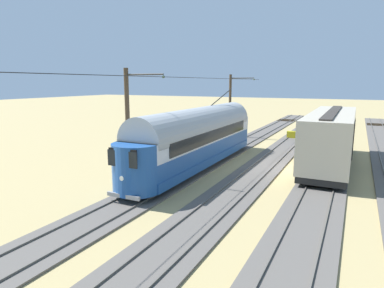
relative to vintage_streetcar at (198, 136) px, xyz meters
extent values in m
plane|color=tan|center=(-6.34, -2.20, -2.26)|extent=(220.00, 220.00, 0.00)
cube|color=#2D2316|center=(-12.67, -34.20, -2.16)|extent=(2.50, 0.24, 0.08)
cube|color=#2D2316|center=(-12.67, -33.55, -2.16)|extent=(2.50, 0.24, 0.08)
cube|color=#2D2316|center=(-12.67, -32.90, -2.16)|extent=(2.50, 0.24, 0.08)
cube|color=#2D2316|center=(-12.67, -32.25, -2.16)|extent=(2.50, 0.24, 0.08)
cube|color=#2D2316|center=(-12.67, -31.60, -2.16)|extent=(2.50, 0.24, 0.08)
cube|color=#56514C|center=(-8.45, -2.20, -2.21)|extent=(2.80, 80.00, 0.10)
cube|color=#59544C|center=(-7.73, -2.20, -2.12)|extent=(0.07, 80.00, 0.08)
cube|color=#59544C|center=(-9.17, -2.20, -2.12)|extent=(0.07, 80.00, 0.08)
cube|color=#2D2316|center=(-8.45, -34.20, -2.16)|extent=(2.50, 0.24, 0.08)
cube|color=#2D2316|center=(-8.45, -33.55, -2.16)|extent=(2.50, 0.24, 0.08)
cube|color=#2D2316|center=(-8.45, -32.90, -2.16)|extent=(2.50, 0.24, 0.08)
cube|color=#2D2316|center=(-8.45, -32.25, -2.16)|extent=(2.50, 0.24, 0.08)
cube|color=#2D2316|center=(-8.45, -31.60, -2.16)|extent=(2.50, 0.24, 0.08)
cube|color=#56514C|center=(-4.22, -2.20, -2.21)|extent=(2.80, 80.00, 0.10)
cube|color=#59544C|center=(-3.51, -2.20, -2.12)|extent=(0.07, 80.00, 0.08)
cube|color=#59544C|center=(-4.94, -2.20, -2.12)|extent=(0.07, 80.00, 0.08)
cube|color=#2D2316|center=(-4.22, -34.20, -2.16)|extent=(2.50, 0.24, 0.08)
cube|color=#2D2316|center=(-4.22, -33.55, -2.16)|extent=(2.50, 0.24, 0.08)
cube|color=#2D2316|center=(-4.22, -32.90, -2.16)|extent=(2.50, 0.24, 0.08)
cube|color=#2D2316|center=(-4.22, -32.25, -2.16)|extent=(2.50, 0.24, 0.08)
cube|color=#2D2316|center=(-4.22, -31.60, -2.16)|extent=(2.50, 0.24, 0.08)
cube|color=#56514C|center=(0.00, -2.20, -2.21)|extent=(2.80, 80.00, 0.10)
cube|color=#59544C|center=(0.72, -2.20, -2.12)|extent=(0.07, 80.00, 0.08)
cube|color=#59544C|center=(-0.72, -2.20, -2.12)|extent=(0.07, 80.00, 0.08)
cube|color=#2D2316|center=(0.00, -34.20, -2.16)|extent=(2.50, 0.24, 0.08)
cube|color=#2D2316|center=(0.00, -33.55, -2.16)|extent=(2.50, 0.24, 0.08)
cube|color=#2D2316|center=(0.00, -32.90, -2.16)|extent=(2.50, 0.24, 0.08)
cube|color=#2D2316|center=(0.00, -32.25, -2.16)|extent=(2.50, 0.24, 0.08)
cube|color=#2D2316|center=(0.00, -31.60, -2.16)|extent=(2.50, 0.24, 0.08)
cube|color=#1E4C93|center=(0.00, -0.01, -1.56)|extent=(2.65, 15.04, 0.55)
cube|color=#1E4C93|center=(0.00, -0.01, -0.81)|extent=(2.55, 15.04, 0.95)
cube|color=silver|center=(0.00, -0.01, 0.19)|extent=(2.55, 15.04, 1.05)
cylinder|color=#999EA3|center=(0.00, -0.01, 0.72)|extent=(2.65, 14.74, 2.65)
cylinder|color=#1E4C93|center=(0.00, 7.47, -0.56)|extent=(2.55, 2.55, 2.55)
cylinder|color=#1E4C93|center=(0.00, -7.48, -0.56)|extent=(2.55, 2.55, 2.55)
cube|color=black|center=(0.00, 8.60, 0.46)|extent=(1.63, 0.08, 0.36)
cube|color=black|center=(0.00, 8.64, 0.14)|extent=(1.73, 0.06, 0.80)
cube|color=black|center=(1.29, -0.01, 0.19)|extent=(0.04, 12.64, 0.80)
cube|color=black|center=(-1.29, -0.01, 0.19)|extent=(0.04, 12.64, 0.80)
cylinder|color=silver|center=(0.00, 8.73, -0.81)|extent=(0.24, 0.06, 0.24)
cube|color=gray|center=(0.00, 8.66, -1.73)|extent=(1.94, 0.12, 0.20)
cylinder|color=black|center=(0.00, -4.46, 2.64)|extent=(0.07, 4.42, 1.25)
cylinder|color=black|center=(0.72, 4.81, -1.70)|extent=(0.10, 0.76, 0.76)
cylinder|color=black|center=(-0.72, 4.81, -1.70)|extent=(0.10, 0.76, 0.76)
cylinder|color=black|center=(0.72, -4.82, -1.70)|extent=(0.10, 0.76, 0.76)
cylinder|color=black|center=(-0.72, -4.82, -1.70)|extent=(0.10, 0.76, 0.76)
cube|color=#B2A893|center=(-8.45, -4.59, 0.07)|extent=(2.90, 13.41, 3.20)
cube|color=#332D28|center=(-8.45, -4.59, 1.73)|extent=(0.70, 12.07, 0.08)
cube|color=black|center=(-8.45, -4.59, -1.73)|extent=(2.70, 13.41, 0.36)
cube|color=black|center=(-9.93, -4.59, -0.19)|extent=(0.06, 2.20, 2.56)
cylinder|color=black|center=(-9.17, -9.28, -1.66)|extent=(0.10, 0.84, 0.84)
cylinder|color=black|center=(-7.73, -9.28, -1.66)|extent=(0.10, 0.84, 0.84)
cylinder|color=black|center=(-9.17, 0.11, -1.66)|extent=(0.10, 0.84, 0.84)
cylinder|color=black|center=(-7.73, 0.11, -1.66)|extent=(0.10, 0.84, 0.84)
cylinder|color=#423323|center=(2.61, -13.69, 1.19)|extent=(0.28, 0.28, 6.90)
cylinder|color=#2D2D2D|center=(1.31, -13.69, 4.24)|extent=(2.61, 0.10, 0.10)
sphere|color=#334733|center=(0.00, -13.69, 4.09)|extent=(0.16, 0.16, 0.16)
cylinder|color=#423323|center=(2.61, 4.68, 1.19)|extent=(0.28, 0.28, 6.90)
cylinder|color=#2D2D2D|center=(1.31, 4.68, 4.24)|extent=(2.61, 0.10, 0.10)
sphere|color=#334733|center=(0.00, 4.68, 4.09)|extent=(0.16, 0.16, 0.16)
cylinder|color=black|center=(0.00, 4.68, 4.09)|extent=(0.03, 40.74, 0.03)
cylinder|color=black|center=(1.31, -13.69, 4.24)|extent=(2.61, 0.02, 0.02)
cube|color=#2D2316|center=(3.59, 0.11, -2.17)|extent=(0.24, 2.40, 0.18)
cube|color=#2D2316|center=(3.89, 0.11, -2.17)|extent=(0.24, 2.40, 0.18)
cube|color=#2D2316|center=(4.19, 0.11, -2.17)|extent=(0.24, 2.40, 0.18)
cube|color=#2D2316|center=(3.89, -0.19, -1.99)|extent=(2.40, 0.24, 0.18)
cube|color=#2D2316|center=(3.89, 0.11, -1.99)|extent=(2.40, 0.24, 0.18)
cube|color=#2D2316|center=(3.89, 0.41, -1.99)|extent=(2.40, 0.24, 0.18)
cube|color=#2D2316|center=(3.59, 0.11, -1.81)|extent=(0.24, 2.40, 0.18)
cube|color=#2D2316|center=(3.89, 0.11, -1.81)|extent=(0.24, 2.40, 0.18)
cube|color=#2D2316|center=(4.19, 0.11, -1.81)|extent=(0.24, 2.40, 0.18)
cube|color=#B2A519|center=(-4.22, -15.83, -1.86)|extent=(1.80, 0.60, 0.80)
camera|label=1|loc=(-9.98, 21.20, 3.78)|focal=31.19mm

